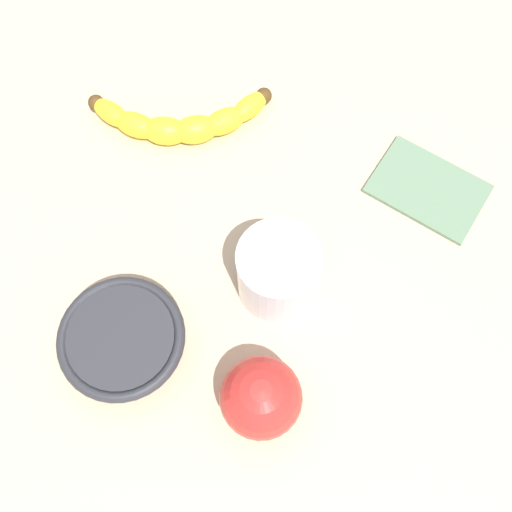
{
  "coord_description": "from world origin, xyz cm",
  "views": [
    {
      "loc": [
        5.54,
        -29.85,
        67.36
      ],
      "look_at": [
        3.61,
        -5.08,
        5.0
      ],
      "focal_mm": 41.77,
      "sensor_mm": 36.0,
      "label": 1
    }
  ],
  "objects_px": {
    "smoothie_glass": "(277,273)",
    "ceramic_bowl": "(123,341)",
    "banana": "(180,122)",
    "apple_fruit": "(261,397)"
  },
  "relations": [
    {
      "from": "ceramic_bowl",
      "to": "apple_fruit",
      "type": "bearing_deg",
      "value": -18.42
    },
    {
      "from": "smoothie_glass",
      "to": "ceramic_bowl",
      "type": "relative_size",
      "value": 0.66
    },
    {
      "from": "banana",
      "to": "ceramic_bowl",
      "type": "xyz_separation_m",
      "value": [
        -0.02,
        -0.28,
        0.01
      ]
    },
    {
      "from": "ceramic_bowl",
      "to": "apple_fruit",
      "type": "relative_size",
      "value": 1.61
    },
    {
      "from": "smoothie_glass",
      "to": "ceramic_bowl",
      "type": "xyz_separation_m",
      "value": [
        -0.16,
        -0.08,
        -0.01
      ]
    },
    {
      "from": "smoothie_glass",
      "to": "banana",
      "type": "bearing_deg",
      "value": 123.75
    },
    {
      "from": "banana",
      "to": "smoothie_glass",
      "type": "height_order",
      "value": "smoothie_glass"
    },
    {
      "from": "smoothie_glass",
      "to": "ceramic_bowl",
      "type": "distance_m",
      "value": 0.18
    },
    {
      "from": "smoothie_glass",
      "to": "apple_fruit",
      "type": "xyz_separation_m",
      "value": [
        -0.01,
        -0.13,
        0.0
      ]
    },
    {
      "from": "ceramic_bowl",
      "to": "apple_fruit",
      "type": "xyz_separation_m",
      "value": [
        0.15,
        -0.05,
        0.01
      ]
    }
  ]
}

